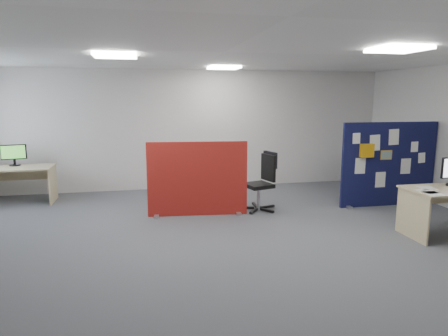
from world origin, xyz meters
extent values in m
plane|color=#52555A|center=(0.00, 0.00, 0.00)|extent=(9.00, 9.00, 0.00)
cube|color=white|center=(0.00, 0.00, 2.70)|extent=(9.00, 7.00, 0.02)
cube|color=silver|center=(0.00, 3.50, 1.35)|extent=(9.00, 0.02, 2.70)
cube|color=silver|center=(0.00, -3.50, 1.35)|extent=(9.00, 0.02, 2.70)
cube|color=white|center=(2.00, -1.00, 2.67)|extent=(0.60, 0.60, 0.04)
cube|color=white|center=(-1.50, 0.50, 2.67)|extent=(0.60, 0.60, 0.04)
cube|color=white|center=(0.50, 2.50, 2.67)|extent=(0.60, 0.60, 0.04)
cube|color=#10143B|center=(3.48, 1.18, 0.81)|extent=(1.97, 0.06, 1.62)
cube|color=#A7A7AC|center=(2.65, 1.18, 0.02)|extent=(0.08, 0.30, 0.04)
cube|color=#A7A7AC|center=(4.31, 1.18, 0.02)|extent=(0.08, 0.30, 0.04)
cube|color=white|center=(2.74, 1.14, 1.33)|extent=(0.15, 0.01, 0.20)
cube|color=white|center=(3.13, 1.14, 1.24)|extent=(0.21, 0.01, 0.30)
cube|color=white|center=(3.52, 1.14, 1.34)|extent=(0.21, 0.01, 0.30)
cube|color=white|center=(3.98, 1.14, 1.14)|extent=(0.15, 0.01, 0.20)
cube|color=white|center=(2.85, 1.14, 0.81)|extent=(0.21, 0.01, 0.30)
cube|color=white|center=(3.82, 1.14, 0.77)|extent=(0.21, 0.01, 0.30)
cube|color=white|center=(4.16, 1.14, 0.92)|extent=(0.15, 0.01, 0.20)
cube|color=white|center=(3.29, 1.14, 0.52)|extent=(0.21, 0.01, 0.30)
cube|color=gold|center=(3.38, 1.14, 1.00)|extent=(0.24, 0.01, 0.18)
cube|color=orange|center=(2.94, 1.10, 1.10)|extent=(0.25, 0.10, 0.25)
cube|color=#D0BF85|center=(2.74, -0.57, 0.35)|extent=(0.03, 0.71, 0.70)
cube|color=#D0BF85|center=(3.58, -0.21, 0.55)|extent=(1.57, 0.02, 0.30)
cube|color=maroon|center=(-0.23, 1.25, 0.66)|extent=(1.76, 0.22, 1.32)
cube|color=#A7A7AC|center=(-0.96, 1.25, 0.02)|extent=(0.08, 0.30, 0.04)
cube|color=#A7A7AC|center=(0.50, 1.25, 0.02)|extent=(0.08, 0.30, 0.04)
cube|color=#D0BF85|center=(-3.68, 2.79, 0.71)|extent=(1.50, 0.75, 0.03)
cube|color=#D0BF85|center=(-2.96, 2.79, 0.35)|extent=(0.03, 0.69, 0.70)
cube|color=#D0BF85|center=(-3.68, 3.13, 0.55)|extent=(1.35, 0.02, 0.30)
cylinder|color=black|center=(-3.69, 2.98, 0.74)|extent=(0.21, 0.21, 0.02)
cube|color=black|center=(-3.69, 2.98, 0.80)|extent=(0.05, 0.04, 0.11)
cube|color=black|center=(-3.69, 2.98, 1.01)|extent=(0.47, 0.13, 0.30)
cube|color=#3C8A2E|center=(-3.69, 2.96, 1.01)|extent=(0.42, 0.09, 0.26)
cube|color=black|center=(1.12, 1.40, 0.04)|extent=(0.30, 0.13, 0.04)
cube|color=black|center=(0.92, 1.56, 0.04)|extent=(0.06, 0.30, 0.04)
cube|color=black|center=(0.71, 1.42, 0.04)|extent=(0.30, 0.15, 0.04)
cube|color=black|center=(0.78, 1.17, 0.04)|extent=(0.22, 0.27, 0.04)
cube|color=black|center=(1.04, 1.16, 0.04)|extent=(0.21, 0.27, 0.04)
cylinder|color=#A7A7AC|center=(0.91, 1.34, 0.25)|extent=(0.06, 0.06, 0.41)
cube|color=black|center=(0.91, 1.34, 0.47)|extent=(0.56, 0.56, 0.07)
cube|color=black|center=(1.12, 1.40, 0.79)|extent=(0.17, 0.41, 0.49)
cube|color=black|center=(1.16, 1.42, 0.94)|extent=(0.16, 0.38, 0.30)
cube|color=white|center=(2.88, -0.65, 0.73)|extent=(0.24, 0.32, 0.00)
cube|color=white|center=(3.03, -0.45, 0.73)|extent=(0.26, 0.33, 0.00)
cube|color=white|center=(2.87, -0.80, 0.73)|extent=(0.22, 0.31, 0.00)
camera|label=1|loc=(-1.16, -5.60, 2.08)|focal=32.00mm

